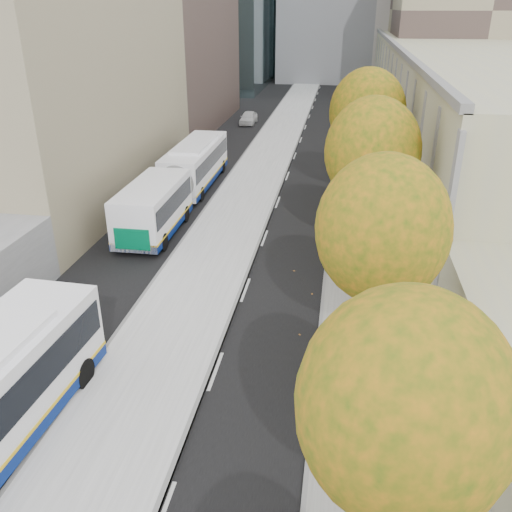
# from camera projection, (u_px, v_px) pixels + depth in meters

# --- Properties ---
(bus_platform) EXTENTS (4.25, 150.00, 0.15)m
(bus_platform) POSITION_uv_depth(u_px,v_px,m) (256.00, 178.00, 39.76)
(bus_platform) COLOR #A6A6A6
(bus_platform) RESTS_ON ground
(sidewalk) EXTENTS (4.75, 150.00, 0.08)m
(sidewalk) POSITION_uv_depth(u_px,v_px,m) (366.00, 183.00, 38.64)
(sidewalk) COLOR slate
(sidewalk) RESTS_ON ground
(building_tan) EXTENTS (18.00, 92.00, 8.00)m
(building_tan) POSITION_uv_depth(u_px,v_px,m) (464.00, 79.00, 61.33)
(building_tan) COLOR tan
(building_tan) RESTS_ON ground
(bus_shelter) EXTENTS (1.90, 4.40, 2.53)m
(bus_shelter) POSITION_uv_depth(u_px,v_px,m) (448.00, 356.00, 15.98)
(bus_shelter) COLOR #383A3F
(bus_shelter) RESTS_ON sidewalk
(tree_b) EXTENTS (4.00, 4.00, 6.97)m
(tree_b) POSITION_uv_depth(u_px,v_px,m) (405.00, 407.00, 9.74)
(tree_b) COLOR black
(tree_b) RESTS_ON sidewalk
(tree_c) EXTENTS (4.20, 4.20, 7.28)m
(tree_c) POSITION_uv_depth(u_px,v_px,m) (382.00, 230.00, 16.81)
(tree_c) COLOR black
(tree_c) RESTS_ON sidewalk
(tree_d) EXTENTS (4.40, 4.40, 7.60)m
(tree_d) POSITION_uv_depth(u_px,v_px,m) (372.00, 152.00, 24.78)
(tree_d) COLOR black
(tree_d) RESTS_ON sidewalk
(tree_e) EXTENTS (4.60, 4.60, 7.92)m
(tree_e) POSITION_uv_depth(u_px,v_px,m) (367.00, 112.00, 32.75)
(tree_e) COLOR black
(tree_e) RESTS_ON sidewalk
(bus_far) EXTENTS (2.59, 17.18, 2.86)m
(bus_far) POSITION_uv_depth(u_px,v_px,m) (180.00, 180.00, 34.20)
(bus_far) COLOR white
(bus_far) RESTS_ON ground
(distant_car) EXTENTS (1.58, 3.86, 1.31)m
(distant_car) POSITION_uv_depth(u_px,v_px,m) (248.00, 118.00, 57.74)
(distant_car) COLOR silver
(distant_car) RESTS_ON ground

